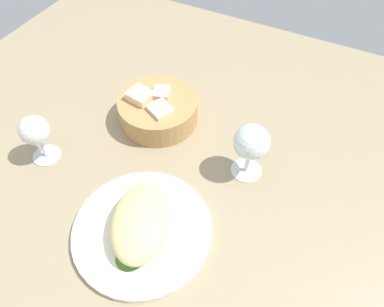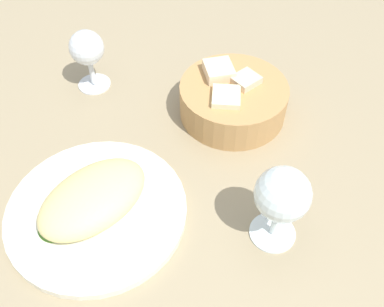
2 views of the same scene
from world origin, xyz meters
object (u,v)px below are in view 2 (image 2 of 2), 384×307
object	(u,v)px
wine_glass_near	(282,197)
plate	(97,211)
bread_basket	(232,99)
wine_glass_far	(87,51)

from	to	relation	value
wine_glass_near	plate	bearing A→B (deg)	151.31
wine_glass_near	bread_basket	bearing A→B (deg)	78.79
plate	wine_glass_near	size ratio (longest dim) A/B	2.00
bread_basket	wine_glass_far	bearing A→B (deg)	142.07
plate	bread_basket	bearing A→B (deg)	24.46
plate	bread_basket	xyz separation A→B (cm)	(28.21, 12.83, 2.72)
wine_glass_near	wine_glass_far	bearing A→B (deg)	111.57
wine_glass_near	wine_glass_far	world-z (taller)	wine_glass_near
plate	wine_glass_near	xyz separation A→B (cm)	(23.15, -12.67, 8.47)
plate	wine_glass_near	distance (cm)	27.72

